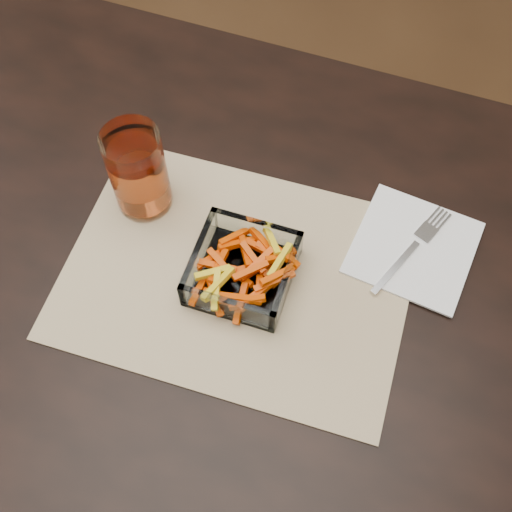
{
  "coord_description": "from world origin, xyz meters",
  "views": [
    {
      "loc": [
        0.26,
        -0.33,
        1.51
      ],
      "look_at": [
        0.13,
        0.05,
        0.78
      ],
      "focal_mm": 45.0,
      "sensor_mm": 36.0,
      "label": 1
    }
  ],
  "objects_px": {
    "glass_bowl": "(242,270)",
    "fork": "(413,247)",
    "dining_table": "(162,296)",
    "tumbler": "(138,173)"
  },
  "relations": [
    {
      "from": "dining_table",
      "to": "tumbler",
      "type": "distance_m",
      "value": 0.19
    },
    {
      "from": "tumbler",
      "to": "fork",
      "type": "xyz_separation_m",
      "value": [
        0.37,
        0.05,
        -0.06
      ]
    },
    {
      "from": "glass_bowl",
      "to": "tumbler",
      "type": "bearing_deg",
      "value": 158.22
    },
    {
      "from": "glass_bowl",
      "to": "tumbler",
      "type": "relative_size",
      "value": 0.96
    },
    {
      "from": "dining_table",
      "to": "glass_bowl",
      "type": "bearing_deg",
      "value": 12.21
    },
    {
      "from": "dining_table",
      "to": "glass_bowl",
      "type": "relative_size",
      "value": 12.27
    },
    {
      "from": "tumbler",
      "to": "dining_table",
      "type": "bearing_deg",
      "value": -59.93
    },
    {
      "from": "glass_bowl",
      "to": "fork",
      "type": "height_order",
      "value": "glass_bowl"
    },
    {
      "from": "dining_table",
      "to": "glass_bowl",
      "type": "distance_m",
      "value": 0.16
    },
    {
      "from": "dining_table",
      "to": "tumbler",
      "type": "xyz_separation_m",
      "value": [
        -0.05,
        0.09,
        0.15
      ]
    }
  ]
}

